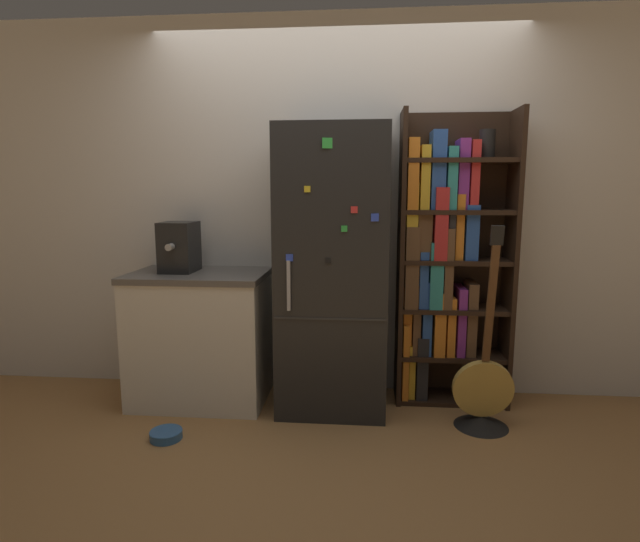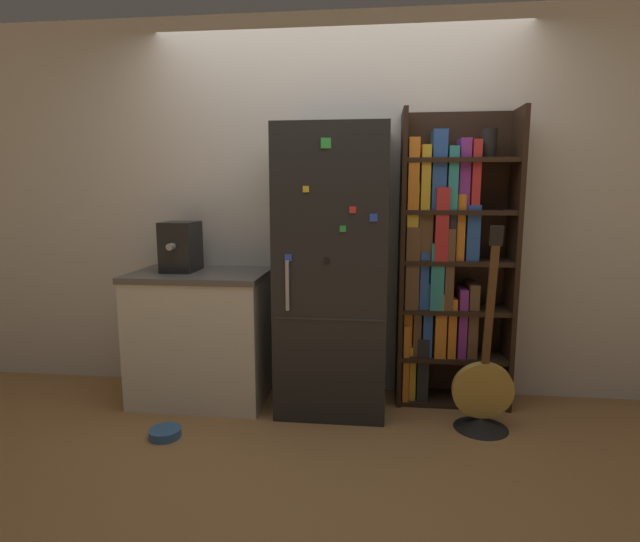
% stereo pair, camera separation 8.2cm
% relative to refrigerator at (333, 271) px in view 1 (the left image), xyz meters
% --- Properties ---
extents(ground_plane, '(16.00, 16.00, 0.00)m').
position_rel_refrigerator_xyz_m(ground_plane, '(0.00, -0.15, -0.91)').
color(ground_plane, '#A87542').
extents(wall_back, '(8.00, 0.05, 2.60)m').
position_rel_refrigerator_xyz_m(wall_back, '(0.00, 0.33, 0.39)').
color(wall_back, silver).
rests_on(wall_back, ground_plane).
extents(refrigerator, '(0.69, 0.63, 1.82)m').
position_rel_refrigerator_xyz_m(refrigerator, '(0.00, 0.00, 0.00)').
color(refrigerator, black).
rests_on(refrigerator, ground_plane).
extents(bookshelf, '(0.74, 0.31, 1.94)m').
position_rel_refrigerator_xyz_m(bookshelf, '(0.72, 0.17, 0.05)').
color(bookshelf, black).
rests_on(bookshelf, ground_plane).
extents(kitchen_counter, '(0.90, 0.61, 0.89)m').
position_rel_refrigerator_xyz_m(kitchen_counter, '(-0.90, 0.01, -0.46)').
color(kitchen_counter, silver).
rests_on(kitchen_counter, ground_plane).
extents(espresso_machine, '(0.21, 0.33, 0.33)m').
position_rel_refrigerator_xyz_m(espresso_machine, '(-1.03, 0.03, 0.15)').
color(espresso_machine, black).
rests_on(espresso_machine, kitchen_counter).
extents(guitar, '(0.36, 0.33, 1.24)m').
position_rel_refrigerator_xyz_m(guitar, '(0.93, -0.25, -0.74)').
color(guitar, black).
rests_on(guitar, ground_plane).
extents(pet_bowl, '(0.19, 0.19, 0.05)m').
position_rel_refrigerator_xyz_m(pet_bowl, '(-0.93, -0.57, -0.88)').
color(pet_bowl, '#3366A5').
rests_on(pet_bowl, ground_plane).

